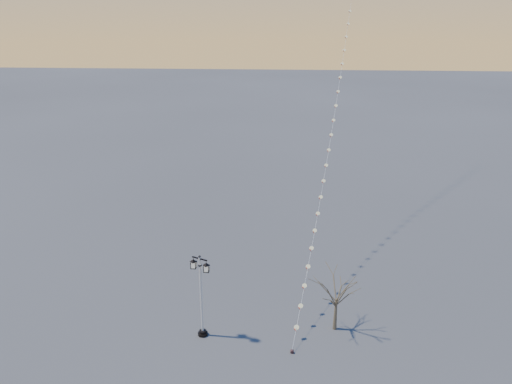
{
  "coord_description": "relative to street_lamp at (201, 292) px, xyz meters",
  "views": [
    {
      "loc": [
        1.97,
        -24.72,
        18.54
      ],
      "look_at": [
        -0.09,
        4.85,
        7.75
      ],
      "focal_mm": 34.7,
      "sensor_mm": 36.0,
      "label": 1
    }
  ],
  "objects": [
    {
      "name": "kite_train",
      "position": [
        9.03,
        18.43,
        11.24
      ],
      "size": [
        7.79,
        40.11,
        28.67
      ],
      "rotation": [
        0.0,
        0.0,
        0.06
      ],
      "color": "#341C1B",
      "rests_on": "ground"
    },
    {
      "name": "bare_tree",
      "position": [
        8.08,
        1.19,
        -0.29
      ],
      "size": [
        2.35,
        2.35,
        3.9
      ],
      "rotation": [
        0.0,
        0.0,
        0.36
      ],
      "color": "brown",
      "rests_on": "ground"
    },
    {
      "name": "street_lamp",
      "position": [
        0.0,
        0.0,
        0.0
      ],
      "size": [
        1.29,
        0.85,
        5.42
      ],
      "rotation": [
        0.0,
        0.0,
        -0.43
      ],
      "color": "black",
      "rests_on": "ground"
    },
    {
      "name": "ground",
      "position": [
        3.04,
        -0.38,
        -3.0
      ],
      "size": [
        300.0,
        300.0,
        0.0
      ],
      "primitive_type": "plane",
      "color": "#444444",
      "rests_on": "ground"
    }
  ]
}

